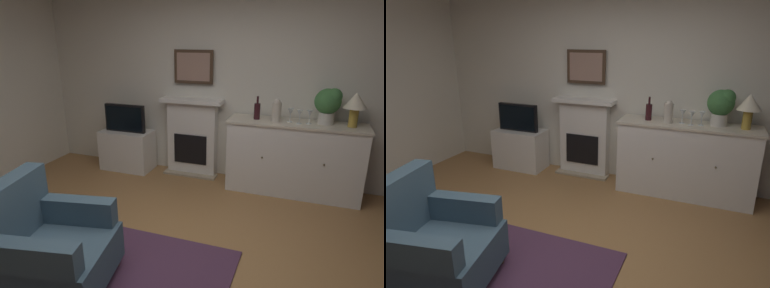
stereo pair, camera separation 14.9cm
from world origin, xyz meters
The scene contains 16 objects.
ground_plane centered at (0.00, 0.00, -0.05)m, with size 5.86×4.72×0.10m, color #9E7042.
wall_rear centered at (0.00, 2.33, 1.48)m, with size 5.86×0.06×2.96m, color silver.
area_rug centered at (-0.73, -0.35, 0.01)m, with size 2.47×1.78×0.02m, color #4C2D47.
fireplace_unit centered at (-0.59, 2.20, 0.55)m, with size 0.87×0.30×1.10m.
framed_picture centered at (-0.59, 2.25, 1.53)m, with size 0.55×0.04×0.45m.
sideboard_cabinet centered at (0.82, 2.02, 0.46)m, with size 1.65×0.49×0.93m.
table_lamp centered at (1.43, 2.02, 1.21)m, with size 0.26×0.26×0.40m.
wine_bottle centered at (0.33, 2.03, 1.03)m, with size 0.08×0.08×0.29m.
wine_glass_left centered at (0.74, 2.02, 1.05)m, with size 0.07×0.07×0.16m.
wine_glass_center centered at (0.85, 1.97, 1.05)m, with size 0.07×0.07×0.16m.
wine_glass_right centered at (0.96, 2.00, 1.05)m, with size 0.07×0.07×0.16m.
vase_decorative centered at (0.58, 1.97, 1.07)m, with size 0.11×0.11×0.28m.
tv_cabinet centered at (-1.56, 2.04, 0.29)m, with size 0.75×0.42×0.58m.
tv_set centered at (-1.56, 2.02, 0.78)m, with size 0.62×0.07×0.40m.
potted_plant_small centered at (1.15, 2.07, 1.18)m, with size 0.30×0.30×0.43m.
armchair centered at (-0.83, -0.42, 0.38)m, with size 0.94×0.91×0.92m.
Camera 2 is at (1.11, -2.08, 1.95)m, focal length 31.56 mm.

